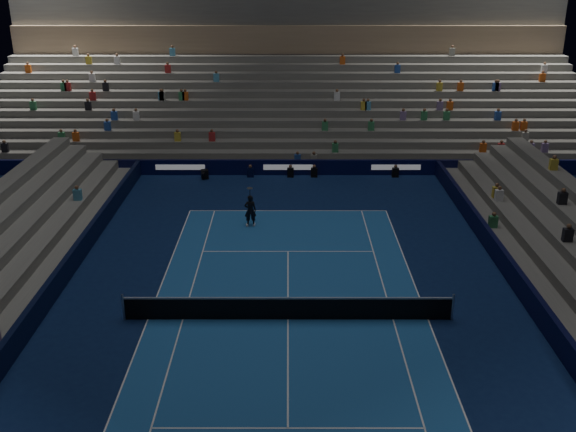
% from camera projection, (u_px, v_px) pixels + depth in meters
% --- Properties ---
extents(ground, '(90.00, 90.00, 0.00)m').
position_uv_depth(ground, '(288.00, 320.00, 25.72)').
color(ground, '#0B1A43').
rests_on(ground, ground).
extents(court_surface, '(10.97, 23.77, 0.01)m').
position_uv_depth(court_surface, '(288.00, 319.00, 25.72)').
color(court_surface, '#1C549C').
rests_on(court_surface, ground).
extents(sponsor_barrier_far, '(44.00, 0.25, 1.00)m').
position_uv_depth(sponsor_barrier_far, '(288.00, 167.00, 42.76)').
color(sponsor_barrier_far, '#080A32').
rests_on(sponsor_barrier_far, ground).
extents(sponsor_barrier_east, '(0.25, 37.00, 1.00)m').
position_uv_depth(sponsor_barrier_east, '(537.00, 308.00, 25.54)').
color(sponsor_barrier_east, black).
rests_on(sponsor_barrier_east, ground).
extents(sponsor_barrier_west, '(0.25, 37.00, 1.00)m').
position_uv_depth(sponsor_barrier_west, '(39.00, 308.00, 25.54)').
color(sponsor_barrier_west, black).
rests_on(sponsor_barrier_west, ground).
extents(grandstand_main, '(44.00, 15.20, 11.20)m').
position_uv_depth(grandstand_main, '(288.00, 95.00, 50.46)').
color(grandstand_main, '#5F5F5A').
rests_on(grandstand_main, ground).
extents(tennis_net, '(12.90, 0.10, 1.10)m').
position_uv_depth(tennis_net, '(288.00, 308.00, 25.54)').
color(tennis_net, '#B2B2B7').
rests_on(tennis_net, ground).
extents(tennis_player, '(0.64, 0.44, 1.71)m').
position_uv_depth(tennis_player, '(250.00, 211.00, 34.44)').
color(tennis_player, black).
rests_on(tennis_player, ground).
extents(broadcast_camera, '(0.55, 0.93, 0.57)m').
position_uv_depth(broadcast_camera, '(205.00, 174.00, 42.07)').
color(broadcast_camera, black).
rests_on(broadcast_camera, ground).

